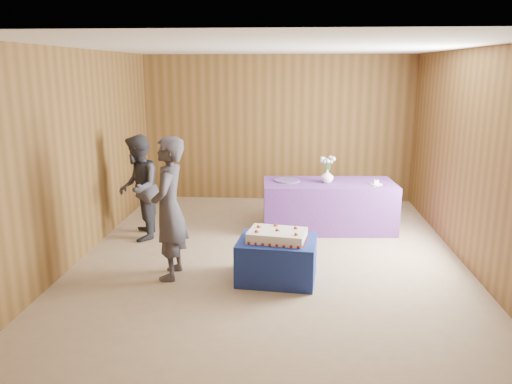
# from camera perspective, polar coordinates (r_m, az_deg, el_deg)

# --- Properties ---
(ground) EXTENTS (6.00, 6.00, 0.00)m
(ground) POSITION_cam_1_polar(r_m,az_deg,el_deg) (6.79, 1.67, -7.20)
(ground) COLOR gray
(ground) RESTS_ON ground
(room_shell) EXTENTS (5.04, 6.04, 2.72)m
(room_shell) POSITION_cam_1_polar(r_m,az_deg,el_deg) (6.36, 1.79, 8.13)
(room_shell) COLOR brown
(room_shell) RESTS_ON ground
(cake_table) EXTENTS (0.97, 0.79, 0.50)m
(cake_table) POSITION_cam_1_polar(r_m,az_deg,el_deg) (5.95, 2.40, -7.73)
(cake_table) COLOR navy
(cake_table) RESTS_ON ground
(serving_table) EXTENTS (2.05, 1.02, 0.75)m
(serving_table) POSITION_cam_1_polar(r_m,az_deg,el_deg) (7.83, 8.27, -1.55)
(serving_table) COLOR #713797
(serving_table) RESTS_ON ground
(sheet_cake) EXTENTS (0.75, 0.57, 0.16)m
(sheet_cake) POSITION_cam_1_polar(r_m,az_deg,el_deg) (5.82, 2.43, -4.98)
(sheet_cake) COLOR white
(sheet_cake) RESTS_ON cake_table
(vase) EXTENTS (0.24, 0.24, 0.20)m
(vase) POSITION_cam_1_polar(r_m,az_deg,el_deg) (7.68, 8.12, 1.81)
(vase) COLOR white
(vase) RESTS_ON serving_table
(flower_spray) EXTENTS (0.24, 0.24, 0.19)m
(flower_spray) POSITION_cam_1_polar(r_m,az_deg,el_deg) (7.63, 8.19, 3.69)
(flower_spray) COLOR #2D712D
(flower_spray) RESTS_ON vase
(platter) EXTENTS (0.50, 0.50, 0.02)m
(platter) POSITION_cam_1_polar(r_m,az_deg,el_deg) (7.73, 3.60, 1.32)
(platter) COLOR #54478E
(platter) RESTS_ON serving_table
(plate) EXTENTS (0.22, 0.22, 0.01)m
(plate) POSITION_cam_1_polar(r_m,az_deg,el_deg) (7.71, 13.58, 0.88)
(plate) COLOR white
(plate) RESTS_ON serving_table
(cake_slice) EXTENTS (0.07, 0.06, 0.08)m
(cake_slice) POSITION_cam_1_polar(r_m,az_deg,el_deg) (7.70, 13.60, 1.15)
(cake_slice) COLOR white
(cake_slice) RESTS_ON plate
(knife) EXTENTS (0.24, 0.14, 0.00)m
(knife) POSITION_cam_1_polar(r_m,az_deg,el_deg) (7.61, 13.89, 0.66)
(knife) COLOR #B2B2B7
(knife) RESTS_ON serving_table
(guest_left) EXTENTS (0.41, 0.62, 1.70)m
(guest_left) POSITION_cam_1_polar(r_m,az_deg,el_deg) (5.94, -9.91, -1.89)
(guest_left) COLOR #393842
(guest_left) RESTS_ON ground
(guest_right) EXTENTS (0.73, 0.85, 1.53)m
(guest_right) POSITION_cam_1_polar(r_m,az_deg,el_deg) (7.41, -13.27, 0.47)
(guest_right) COLOR #2F2F38
(guest_right) RESTS_ON ground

